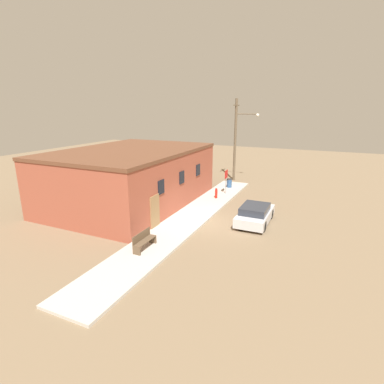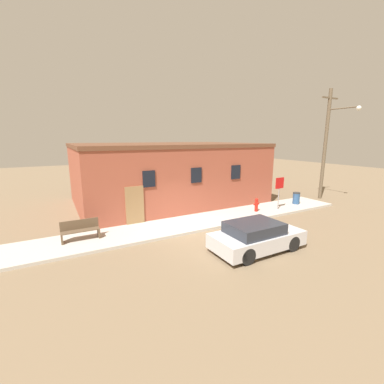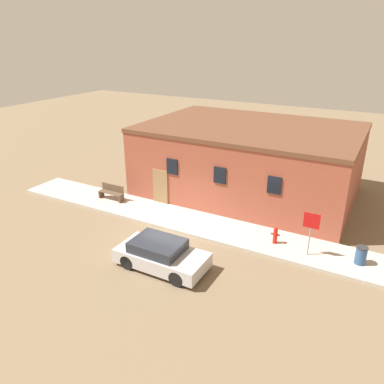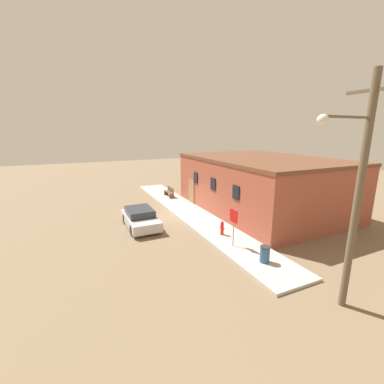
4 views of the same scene
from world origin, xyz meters
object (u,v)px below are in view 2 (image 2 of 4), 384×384
object	(u,v)px
utility_pole	(327,141)
parked_car	(256,236)
bench	(80,230)
stop_sign	(279,187)
trash_bin	(296,198)
fire_hydrant	(256,205)

from	to	relation	value
utility_pole	parked_car	world-z (taller)	utility_pole
bench	utility_pole	distance (m)	18.13
stop_sign	utility_pole	xyz separation A→B (m)	(5.78, 0.88, 2.85)
bench	utility_pole	world-z (taller)	utility_pole
stop_sign	trash_bin	size ratio (longest dim) A/B	2.55
trash_bin	bench	bearing A→B (deg)	178.98
fire_hydrant	utility_pole	distance (m)	8.38
bench	stop_sign	bearing A→B (deg)	-3.02
bench	trash_bin	xyz separation A→B (m)	(14.11, -0.25, -0.04)
stop_sign	fire_hydrant	bearing A→B (deg)	169.71
stop_sign	trash_bin	bearing A→B (deg)	9.84
bench	parked_car	bearing A→B (deg)	-34.64
bench	parked_car	xyz separation A→B (m)	(6.48, -4.48, 0.02)
fire_hydrant	bench	xyz separation A→B (m)	(-10.31, 0.34, 0.02)
stop_sign	bench	bearing A→B (deg)	176.98
utility_pole	bench	bearing A→B (deg)	-179.18
fire_hydrant	bench	bearing A→B (deg)	178.14
stop_sign	utility_pole	size ratio (longest dim) A/B	0.25
stop_sign	trash_bin	distance (m)	2.46
bench	parked_car	distance (m)	7.88
trash_bin	utility_pole	distance (m)	5.34
bench	parked_car	size ratio (longest dim) A/B	0.41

